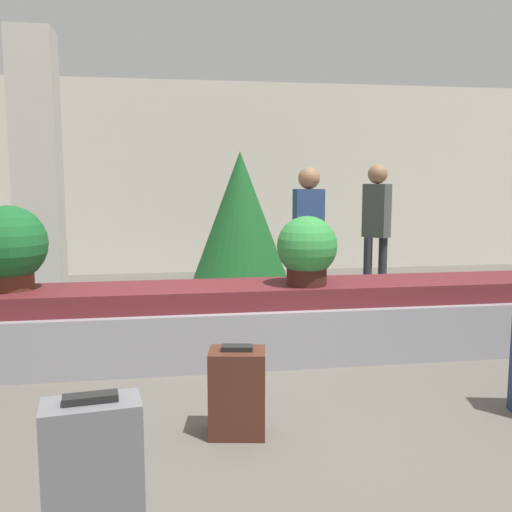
% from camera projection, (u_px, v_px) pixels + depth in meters
% --- Properties ---
extents(ground_plane, '(18.00, 18.00, 0.00)m').
position_uv_depth(ground_plane, '(292.00, 426.00, 3.68)').
color(ground_plane, '#59544C').
extents(back_wall, '(18.00, 0.06, 3.20)m').
position_uv_depth(back_wall, '(212.00, 178.00, 9.64)').
color(back_wall, beige).
rests_on(back_wall, ground_plane).
extents(carousel, '(6.79, 0.84, 0.66)m').
position_uv_depth(carousel, '(256.00, 322.00, 5.08)').
color(carousel, gray).
rests_on(carousel, ground_plane).
extents(pillar, '(0.48, 0.48, 3.20)m').
position_uv_depth(pillar, '(38.00, 177.00, 6.38)').
color(pillar, beige).
rests_on(pillar, ground_plane).
extents(suitcase_1, '(0.41, 0.26, 0.75)m').
position_uv_depth(suitcase_1, '(94.00, 488.00, 2.26)').
color(suitcase_1, slate).
rests_on(suitcase_1, ground_plane).
extents(suitcase_2, '(0.38, 0.31, 0.57)m').
position_uv_depth(suitcase_2, '(237.00, 392.00, 3.52)').
color(suitcase_2, '#472319').
rests_on(suitcase_2, ground_plane).
extents(potted_plant_0, '(0.64, 0.64, 0.71)m').
position_uv_depth(potted_plant_0, '(8.00, 247.00, 4.74)').
color(potted_plant_0, '#4C2319').
rests_on(potted_plant_0, carousel).
extents(potted_plant_1, '(0.53, 0.53, 0.61)m').
position_uv_depth(potted_plant_1, '(307.00, 250.00, 4.96)').
color(potted_plant_1, '#381914').
rests_on(potted_plant_1, carousel).
extents(traveler_0, '(0.34, 0.36, 1.77)m').
position_uv_depth(traveler_0, '(376.00, 220.00, 7.22)').
color(traveler_0, '#282833').
rests_on(traveler_0, ground_plane).
extents(traveler_1, '(0.33, 0.24, 1.71)m').
position_uv_depth(traveler_1, '(308.00, 229.00, 6.32)').
color(traveler_1, '#282833').
rests_on(traveler_1, ground_plane).
extents(decorated_tree, '(1.32, 1.32, 1.93)m').
position_uv_depth(decorated_tree, '(240.00, 221.00, 7.23)').
color(decorated_tree, '#4C331E').
rests_on(decorated_tree, ground_plane).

